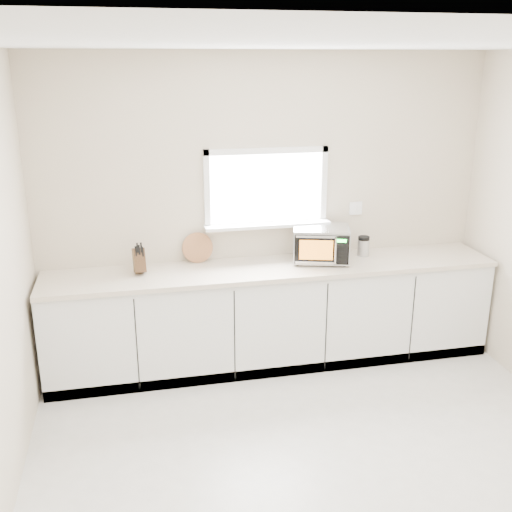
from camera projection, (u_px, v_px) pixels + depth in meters
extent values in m
plane|color=beige|center=(334.00, 483.00, 3.89)|extent=(4.00, 4.00, 0.00)
cube|color=beige|center=(266.00, 209.00, 5.32)|extent=(4.00, 0.02, 2.70)
cube|color=white|center=(266.00, 188.00, 5.25)|extent=(1.00, 0.02, 0.60)
cube|color=white|center=(268.00, 225.00, 5.29)|extent=(1.12, 0.16, 0.03)
cube|color=white|center=(267.00, 151.00, 5.13)|extent=(1.10, 0.04, 0.05)
cube|color=white|center=(266.00, 224.00, 5.34)|extent=(1.10, 0.04, 0.05)
cube|color=white|center=(207.00, 191.00, 5.13)|extent=(0.05, 0.04, 0.70)
cube|color=white|center=(324.00, 185.00, 5.34)|extent=(0.05, 0.04, 0.70)
cube|color=white|center=(356.00, 208.00, 5.50)|extent=(0.12, 0.01, 0.12)
cube|color=silver|center=(273.00, 317.00, 5.33)|extent=(3.92, 0.60, 0.88)
cube|color=beige|center=(273.00, 268.00, 5.18)|extent=(3.92, 0.64, 0.04)
cylinder|color=black|center=(298.00, 265.00, 5.19)|extent=(0.02, 0.02, 0.01)
cylinder|color=black|center=(298.00, 254.00, 5.46)|extent=(0.02, 0.02, 0.01)
cylinder|color=black|center=(344.00, 266.00, 5.16)|extent=(0.02, 0.02, 0.01)
cylinder|color=black|center=(342.00, 255.00, 5.44)|extent=(0.02, 0.02, 0.01)
cube|color=#B2B4BA|center=(321.00, 243.00, 5.27)|extent=(0.56, 0.49, 0.29)
cube|color=black|center=(322.00, 250.00, 5.09)|extent=(0.45, 0.14, 0.25)
cube|color=orange|center=(316.00, 250.00, 5.09)|extent=(0.27, 0.08, 0.17)
cylinder|color=silver|center=(336.00, 251.00, 5.06)|extent=(0.02, 0.02, 0.23)
cube|color=black|center=(341.00, 250.00, 5.07)|extent=(0.11, 0.04, 0.25)
cube|color=#19FF33|center=(342.00, 241.00, 5.04)|extent=(0.08, 0.03, 0.03)
cube|color=silver|center=(322.00, 227.00, 5.22)|extent=(0.56, 0.49, 0.01)
cube|color=#4F361C|center=(139.00, 260.00, 4.97)|extent=(0.11, 0.20, 0.23)
cube|color=black|center=(136.00, 251.00, 4.89)|extent=(0.02, 0.04, 0.08)
cube|color=black|center=(139.00, 250.00, 4.90)|extent=(0.02, 0.04, 0.08)
cube|color=black|center=(143.00, 252.00, 4.91)|extent=(0.02, 0.04, 0.08)
cube|color=black|center=(137.00, 248.00, 4.89)|extent=(0.02, 0.04, 0.08)
cube|color=black|center=(141.00, 247.00, 4.90)|extent=(0.02, 0.04, 0.08)
cylinder|color=#B07344|center=(198.00, 248.00, 5.23)|extent=(0.27, 0.06, 0.27)
cylinder|color=#B2B4BA|center=(363.00, 248.00, 5.43)|extent=(0.11, 0.11, 0.15)
cylinder|color=black|center=(364.00, 238.00, 5.40)|extent=(0.11, 0.11, 0.04)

